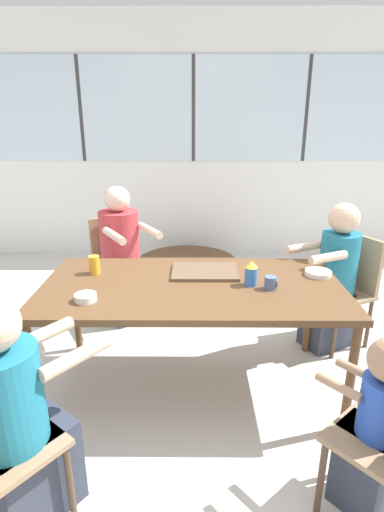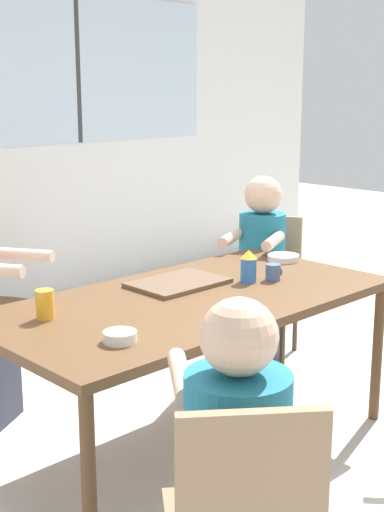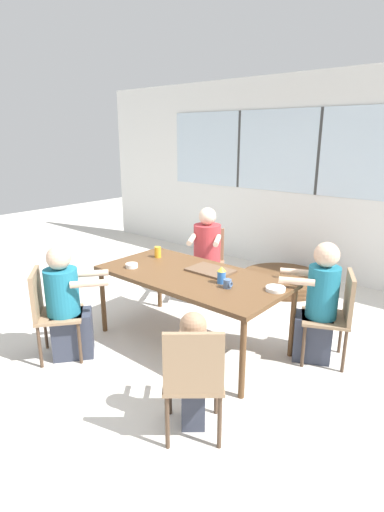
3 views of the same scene
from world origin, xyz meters
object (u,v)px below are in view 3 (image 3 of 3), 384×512
chair_for_man_teal_shirt (48,307)px  coffee_mug (228,284)px  chair_for_woman_green_shirt (208,256)px  person_man_blue_shirt (318,306)px  sippy_cup (221,275)px  folded_table_stack (283,280)px  chair_for_toddler (193,375)px  bowl_white_shallow (132,266)px  person_toddler (193,371)px  person_woman_green_shirt (207,259)px  bowl_cereal (276,289)px  juice_glass (158,252)px  chair_for_man_blue_shirt (337,310)px  person_man_teal_shirt (67,307)px

chair_for_man_teal_shirt → coffee_mug: size_ratio=10.87×
chair_for_woman_green_shirt → coffee_mug: bearing=102.4°
person_man_blue_shirt → sippy_cup: 0.91m
person_man_blue_shirt → folded_table_stack: person_man_blue_shirt is taller
sippy_cup → folded_table_stack: sippy_cup is taller
chair_for_woman_green_shirt → chair_for_toddler: (1.56, -2.13, 0.00)m
bowl_white_shallow → folded_table_stack: 2.39m
chair_for_toddler → person_man_blue_shirt: (0.18, 1.51, 0.02)m
chair_for_woman_green_shirt → person_toddler: (1.46, -2.01, -0.07)m
person_woman_green_shirt → sippy_cup: 1.41m
chair_for_woman_green_shirt → folded_table_stack: bearing=-157.2°
person_woman_green_shirt → person_toddler: 2.32m
bowl_white_shallow → coffee_mug: bearing=9.1°
person_man_blue_shirt → sippy_cup: person_man_blue_shirt is taller
bowl_cereal → folded_table_stack: bowl_cereal is taller
juice_glass → chair_for_man_teal_shirt: bearing=-98.5°
person_woman_green_shirt → coffee_mug: (1.07, -1.06, 0.25)m
chair_for_woman_green_shirt → bowl_cereal: chair_for_woman_green_shirt is taller
person_toddler → chair_for_man_blue_shirt: bearing=32.8°
person_toddler → coffee_mug: (-0.30, 0.81, 0.33)m
person_man_blue_shirt → bowl_cereal: person_man_blue_shirt is taller
chair_for_toddler → bowl_cereal: chair_for_toddler is taller
sippy_cup → coffee_mug: bearing=-28.0°
chair_for_man_blue_shirt → person_man_blue_shirt: bearing=90.0°
chair_for_toddler → person_man_blue_shirt: bearing=42.3°
bowl_cereal → sippy_cup: bearing=-160.9°
juice_glass → bowl_cereal: (1.44, -0.03, -0.04)m
juice_glass → bowl_cereal: bearing=-1.1°
sippy_cup → bowl_cereal: (0.45, 0.16, -0.06)m
person_woman_green_shirt → chair_for_toddler: bearing=95.0°
juice_glass → folded_table_stack: bearing=72.9°
chair_for_man_blue_shirt → person_man_blue_shirt: (-0.15, -0.07, 0.02)m
chair_for_man_blue_shirt → sippy_cup: bearing=99.3°
chair_for_toddler → folded_table_stack: 3.17m
juice_glass → bowl_cereal: juice_glass is taller
person_woman_green_shirt → bowl_white_shallow: (0.02, -1.22, 0.23)m
bowl_cereal → coffee_mug: bearing=-147.8°
chair_for_man_teal_shirt → person_toddler: 1.59m
chair_for_woman_green_shirt → person_woman_green_shirt: bearing=90.0°
bowl_white_shallow → juice_glass: bearing=96.4°
chair_for_woman_green_shirt → chair_for_toddler: 2.64m
chair_for_toddler → sippy_cup: size_ratio=5.52×
juice_glass → sippy_cup: bearing=-10.6°
bowl_cereal → chair_for_toddler: bearing=-87.0°
chair_for_man_blue_shirt → person_man_teal_shirt: person_man_teal_shirt is taller
person_man_teal_shirt → coffee_mug: size_ratio=13.64×
sippy_cup → chair_for_man_teal_shirt: bearing=-138.5°
person_man_blue_shirt → coffee_mug: (-0.58, -0.58, 0.24)m
chair_for_man_teal_shirt → person_man_blue_shirt: bearing=77.7°
person_man_blue_shirt → bowl_white_shallow: bearing=88.7°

